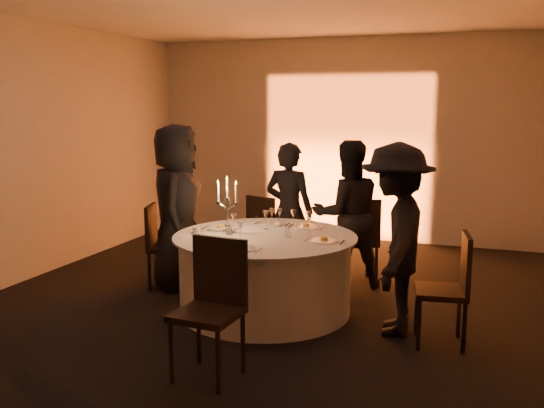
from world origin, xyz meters
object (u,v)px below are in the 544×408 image
(chair_back_left, at_px, (266,229))
(chair_front, at_px, (213,299))
(chair_right, at_px, (451,283))
(guest_back_left, at_px, (289,211))
(banquet_table, at_px, (265,274))
(guest_right, at_px, (396,239))
(chair_back_right, at_px, (358,236))
(guest_left, at_px, (177,207))
(coffee_cup, at_px, (196,230))
(candelabra, at_px, (227,213))
(chair_left, at_px, (161,241))
(guest_back_right, at_px, (347,214))

(chair_back_left, height_order, chair_front, chair_front)
(chair_right, bearing_deg, guest_back_left, -135.41)
(banquet_table, height_order, chair_right, chair_right)
(guest_back_left, bearing_deg, banquet_table, 103.05)
(chair_front, height_order, guest_right, guest_right)
(chair_back_right, xyz_separation_m, guest_left, (-1.87, -0.79, 0.35))
(coffee_cup, height_order, candelabra, candelabra)
(chair_back_left, xyz_separation_m, chair_right, (2.25, -1.57, 0.01))
(chair_left, xyz_separation_m, guest_right, (2.67, -0.49, 0.33))
(chair_back_left, relative_size, guest_right, 0.55)
(chair_back_left, distance_m, chair_back_right, 1.16)
(candelabra, bearing_deg, chair_back_left, 93.37)
(chair_left, distance_m, chair_back_left, 1.30)
(guest_back_right, bearing_deg, guest_right, 92.79)
(coffee_cup, bearing_deg, chair_back_right, 44.96)
(chair_front, relative_size, guest_back_right, 0.63)
(banquet_table, relative_size, guest_right, 1.05)
(chair_right, height_order, coffee_cup, chair_right)
(guest_right, bearing_deg, coffee_cup, -94.11)
(chair_right, height_order, guest_left, guest_left)
(chair_left, bearing_deg, guest_left, -95.66)
(guest_right, relative_size, candelabra, 3.00)
(chair_back_left, height_order, guest_left, guest_left)
(banquet_table, distance_m, coffee_cup, 0.81)
(banquet_table, distance_m, guest_left, 1.37)
(chair_front, height_order, guest_back_right, guest_back_right)
(guest_back_right, distance_m, coffee_cup, 1.75)
(guest_left, height_order, candelabra, guest_left)
(guest_right, distance_m, candelabra, 1.68)
(banquet_table, xyz_separation_m, guest_left, (-1.20, 0.42, 0.53))
(guest_back_right, bearing_deg, chair_right, 104.14)
(chair_back_left, relative_size, guest_back_left, 0.59)
(guest_back_left, xyz_separation_m, guest_right, (1.41, -1.26, 0.05))
(chair_right, distance_m, guest_back_right, 1.82)
(guest_back_right, bearing_deg, chair_back_right, -158.11)
(chair_back_right, bearing_deg, chair_back_left, -31.61)
(chair_front, distance_m, candelabra, 1.58)
(banquet_table, height_order, chair_left, chair_left)
(chair_right, height_order, chair_front, chair_front)
(banquet_table, distance_m, candelabra, 0.71)
(chair_left, bearing_deg, guest_back_left, -75.56)
(chair_back_right, distance_m, guest_right, 1.48)
(guest_left, bearing_deg, chair_back_left, -58.24)
(chair_front, relative_size, guest_left, 0.57)
(guest_back_right, height_order, coffee_cup, guest_back_right)
(banquet_table, height_order, chair_back_left, chair_back_left)
(banquet_table, bearing_deg, guest_back_left, 96.52)
(chair_left, bearing_deg, chair_right, -118.42)
(chair_left, height_order, chair_right, chair_right)
(chair_right, distance_m, candelabra, 2.23)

